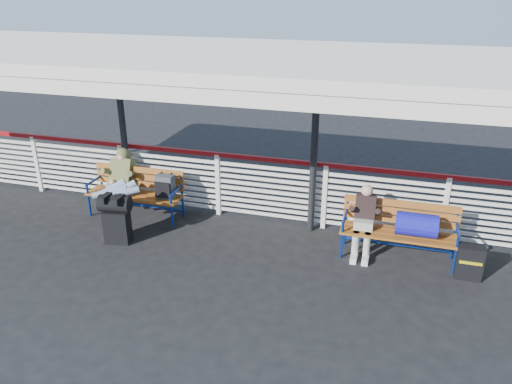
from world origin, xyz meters
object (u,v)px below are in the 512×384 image
(bench_left, at_px, (145,188))
(bench_right, at_px, (409,225))
(luggage_stack, at_px, (116,217))
(suitcase_side, at_px, (469,262))
(traveler_man, at_px, (118,186))
(companion_person, at_px, (364,220))

(bench_left, height_order, bench_right, same)
(luggage_stack, relative_size, suitcase_side, 1.64)
(bench_left, distance_m, bench_right, 4.72)
(traveler_man, bearing_deg, bench_right, 1.27)
(luggage_stack, bearing_deg, traveler_man, 108.04)
(traveler_man, relative_size, suitcase_side, 3.10)
(luggage_stack, xyz_separation_m, bench_right, (4.70, 0.80, 0.14))
(luggage_stack, distance_m, traveler_man, 0.81)
(traveler_man, bearing_deg, companion_person, 1.45)
(bench_right, xyz_separation_m, companion_person, (-0.69, -0.00, -0.01))
(bench_right, distance_m, traveler_man, 5.04)
(bench_left, xyz_separation_m, companion_person, (4.02, -0.24, 0.01))
(traveler_man, xyz_separation_m, suitcase_side, (5.95, -0.19, -0.45))
(bench_left, relative_size, bench_right, 1.00)
(bench_left, height_order, traveler_man, traveler_man)
(companion_person, bearing_deg, luggage_stack, -168.76)
(bench_left, height_order, suitcase_side, bench_left)
(bench_right, bearing_deg, traveler_man, -178.73)
(suitcase_side, bearing_deg, bench_left, 174.40)
(bench_right, bearing_deg, companion_person, -179.86)
(bench_right, bearing_deg, suitcase_side, -18.18)
(traveler_man, bearing_deg, bench_left, 46.45)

